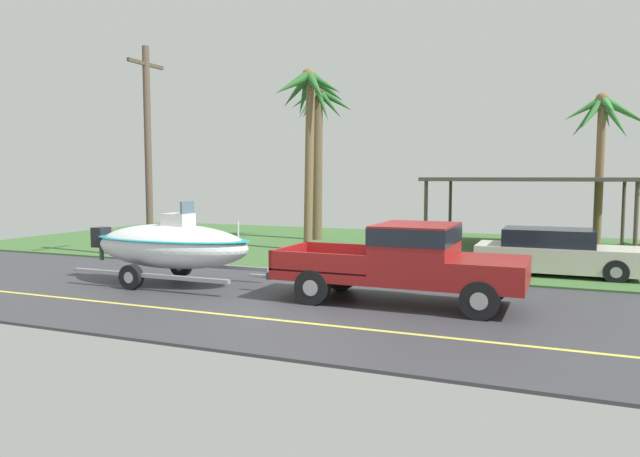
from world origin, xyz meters
The scene contains 9 objects.
ground centered at (0.00, 8.38, -0.01)m, with size 36.00×22.00×0.11m.
pickup_truck_towing centered at (2.22, 0.76, 1.03)m, with size 5.84×2.15×1.83m.
boat_on_trailer centered at (-4.44, 0.76, 1.04)m, with size 5.90×2.36×2.24m.
parked_sedan_near centered at (5.07, 6.12, 0.67)m, with size 4.46×1.84×1.38m.
carport_awning centered at (3.95, 12.64, 2.74)m, with size 7.63×5.58×2.86m.
palm_tree_near_left centered at (-3.75, 8.50, 5.44)m, with size 2.74×3.23×6.98m.
palm_tree_mid centered at (6.64, 14.32, 4.96)m, with size 3.37×2.70×6.25m.
palm_tree_far_right centered at (-4.95, 12.30, 5.06)m, with size 2.64×2.82×7.09m.
utility_pole centered at (-8.08, 4.45, 3.81)m, with size 0.24×1.80×7.32m.
Camera 1 is at (5.39, -12.33, 2.89)m, focal length 33.35 mm.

